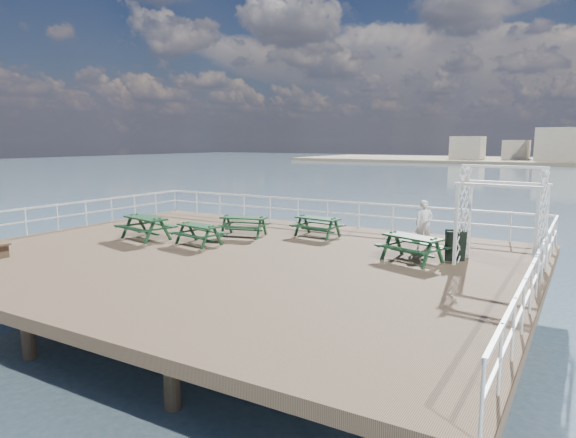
% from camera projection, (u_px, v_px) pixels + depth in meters
% --- Properties ---
extents(ground, '(18.00, 14.00, 0.30)m').
position_uv_depth(ground, '(233.00, 259.00, 16.53)').
color(ground, brown).
rests_on(ground, ground).
extents(railing, '(17.77, 13.76, 1.10)m').
position_uv_depth(railing, '(273.00, 217.00, 18.60)').
color(railing, white).
rests_on(railing, ground).
extents(picnic_table_a, '(1.84, 1.57, 0.80)m').
position_uv_depth(picnic_table_a, '(198.00, 230.00, 18.04)').
color(picnic_table_a, '#13361D').
rests_on(picnic_table_a, ground).
extents(picnic_table_b, '(2.02, 1.77, 0.85)m').
position_uv_depth(picnic_table_b, '(244.00, 222.00, 19.66)').
color(picnic_table_b, '#13361D').
rests_on(picnic_table_b, ground).
extents(picnic_table_c, '(1.85, 1.56, 0.83)m').
position_uv_depth(picnic_table_c, '(318.00, 223.00, 19.58)').
color(picnic_table_c, '#13361D').
rests_on(picnic_table_c, ground).
extents(picnic_table_d, '(2.23, 1.95, 0.94)m').
position_uv_depth(picnic_table_d, '(146.00, 223.00, 19.06)').
color(picnic_table_d, '#13361D').
rests_on(picnic_table_d, ground).
extents(picnic_table_e, '(2.17, 1.96, 0.87)m').
position_uv_depth(picnic_table_e, '(412.00, 243.00, 15.58)').
color(picnic_table_e, '#13361D').
rests_on(picnic_table_e, ground).
extents(trellis_arbor, '(2.49, 1.53, 2.94)m').
position_uv_depth(trellis_arbor, '(500.00, 222.00, 14.78)').
color(trellis_arbor, white).
rests_on(trellis_arbor, ground).
extents(sandwich_board, '(0.71, 0.62, 0.96)m').
position_uv_depth(sandwich_board, '(455.00, 246.00, 15.55)').
color(sandwich_board, black).
rests_on(sandwich_board, ground).
extents(person, '(0.70, 0.60, 1.63)m').
position_uv_depth(person, '(424.00, 224.00, 17.46)').
color(person, white).
rests_on(person, ground).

